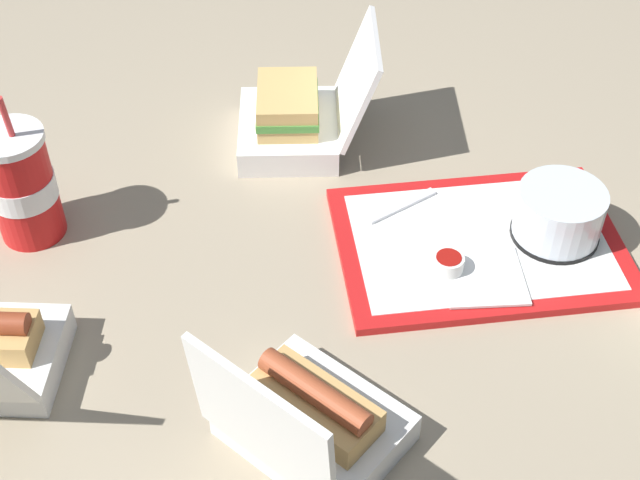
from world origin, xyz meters
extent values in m
plane|color=gray|center=(0.00, 0.00, 0.00)|extent=(3.20, 3.20, 0.00)
cube|color=red|center=(0.21, 0.01, 0.01)|extent=(0.40, 0.31, 0.01)
cube|color=white|center=(0.21, 0.01, 0.01)|extent=(0.35, 0.26, 0.00)
cylinder|color=black|center=(0.31, -0.01, 0.02)|extent=(0.12, 0.12, 0.01)
cylinder|color=#BC7084|center=(0.31, -0.01, 0.04)|extent=(0.09, 0.09, 0.05)
cylinder|color=silver|center=(0.31, -0.01, 0.05)|extent=(0.11, 0.11, 0.07)
cylinder|color=white|center=(0.15, -0.03, 0.03)|extent=(0.04, 0.04, 0.02)
cylinder|color=#9E140F|center=(0.15, -0.03, 0.04)|extent=(0.03, 0.03, 0.01)
cube|color=white|center=(0.19, -0.06, 0.02)|extent=(0.12, 0.12, 0.00)
cube|color=white|center=(0.14, 0.10, 0.02)|extent=(0.11, 0.05, 0.00)
cube|color=white|center=(0.03, 0.30, 0.02)|extent=(0.18, 0.20, 0.04)
cube|color=white|center=(0.12, 0.27, 0.11)|extent=(0.09, 0.18, 0.14)
cube|color=tan|center=(0.03, 0.30, 0.05)|extent=(0.11, 0.14, 0.02)
cube|color=#4C933D|center=(0.03, 0.30, 0.07)|extent=(0.12, 0.14, 0.01)
cube|color=tan|center=(0.03, 0.30, 0.08)|extent=(0.11, 0.14, 0.02)
cube|color=white|center=(-0.07, -0.22, 0.02)|extent=(0.22, 0.22, 0.04)
cube|color=white|center=(-0.13, -0.26, 0.11)|extent=(0.12, 0.16, 0.14)
cube|color=tan|center=(-0.07, -0.22, 0.06)|extent=(0.13, 0.15, 0.03)
cylinder|color=#9E4728|center=(-0.07, -0.22, 0.08)|extent=(0.10, 0.12, 0.03)
cylinder|color=yellow|center=(-0.07, -0.22, 0.09)|extent=(0.07, 0.10, 0.01)
cylinder|color=red|center=(-0.35, 0.19, 0.08)|extent=(0.08, 0.08, 0.15)
cylinder|color=white|center=(-0.35, 0.19, 0.08)|extent=(0.09, 0.09, 0.03)
cylinder|color=white|center=(-0.35, 0.19, 0.16)|extent=(0.09, 0.09, 0.01)
cylinder|color=red|center=(-0.34, 0.19, 0.19)|extent=(0.01, 0.02, 0.06)
camera|label=1|loc=(-0.21, -0.75, 0.82)|focal=50.00mm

